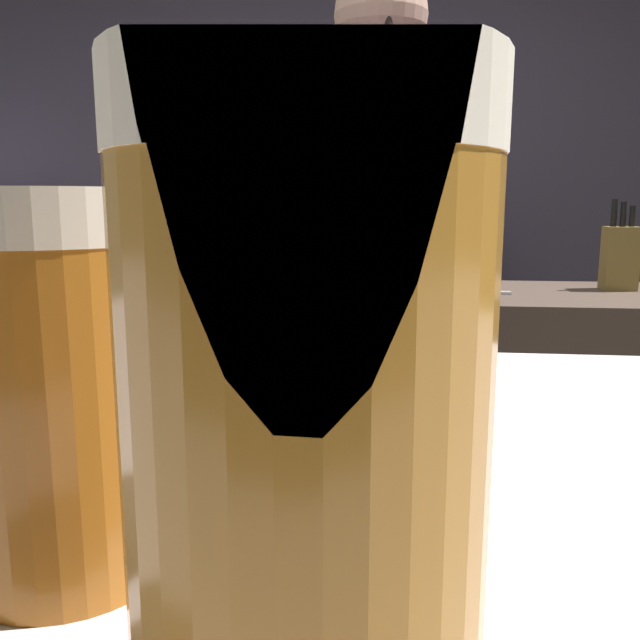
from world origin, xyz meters
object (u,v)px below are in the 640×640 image
Objects in this scene: pint_glass_near at (60,385)px; bottle_vinegar at (315,189)px; mixing_bowl at (258,277)px; bartender at (377,278)px; bottle_soy at (301,188)px; bottle_olive_oil at (438,186)px; knife_block at (620,257)px; pint_glass_far at (306,440)px; chefs_knife at (471,292)px; bottle_hot_sauce at (296,192)px.

bottle_vinegar is at bearing 94.99° from pint_glass_near.
bartender is at bearing -53.36° from mixing_bowl.
bottle_soy is at bearing 96.30° from pint_glass_near.
mixing_bowl is 0.77× the size of bottle_vinegar.
pint_glass_near is at bearing -96.13° from bottle_olive_oil.
knife_block is 1.74× the size of mixing_bowl.
pint_glass_far reaches higher than knife_block.
chefs_knife is 0.97× the size of bottle_olive_oil.
bottle_vinegar is (-0.34, 1.63, 0.25)m from bartender.
bottle_vinegar is at bearing 135.20° from knife_block.
chefs_knife is at bearing -60.24° from bottle_hot_sauce.
bottle_vinegar reaches higher than knife_block.
bartender is at bearing -98.75° from bottle_olive_oil.
pint_glass_far is 3.09m from bottle_soy.
bottle_hot_sauce reaches higher than mixing_bowl.
knife_block is at bearing 67.02° from pint_glass_near.
pint_glass_near is (-0.36, -1.83, 0.21)m from chefs_knife.
bottle_soy is at bearing 89.34° from mixing_bowl.
bottle_soy is 0.09m from bottle_vinegar.
pint_glass_near is at bearing -83.18° from bottle_hot_sauce.
knife_block is at bearing -44.80° from bottle_vinegar.
bottle_soy is (-0.41, 1.57, 0.25)m from bartender.
bottle_hot_sauce is at bearing 3.52° from bartender.
pint_glass_far is at bearing -109.94° from knife_block.
bartender is at bearing -144.46° from knife_block.
bottle_hot_sauce is at bearing 155.86° from bottle_vinegar.
bottle_olive_oil is (-0.51, 1.08, 0.25)m from knife_block.
pint_glass_far is at bearing 169.21° from bartender.
pint_glass_far is (0.09, -0.07, 0.01)m from pint_glass_near.
chefs_knife is at bearing 78.97° from pint_glass_near.
bottle_vinegar reaches higher than pint_glass_near.
pint_glass_near is 3.07m from bottle_vinegar.
mixing_bowl is 1.24× the size of pint_glass_near.
bottle_soy is at bearing 124.65° from chefs_knife.
bartender reaches higher than pint_glass_near.
bottle_vinegar is (-1.10, 1.09, 0.23)m from knife_block.
bottle_olive_oil is at bearing 57.69° from mixing_bowl.
chefs_knife is 1.12× the size of bottle_vinegar.
pint_glass_near is 0.62× the size of bottle_vinegar.
bottle_hot_sauce is (-0.46, 3.17, 0.10)m from pint_glass_far.
mixing_bowl is at bearing 99.76° from pint_glass_near.
bartender is 1.50m from pint_glass_far.
chefs_knife is at bearing -12.79° from mixing_bowl.
knife_block is at bearing -43.40° from bottle_hot_sauce.
pint_glass_far is at bearing -94.27° from bottle_olive_oil.
bottle_vinegar is 0.59m from bottle_olive_oil.
mixing_bowl is 1.29m from bottle_olive_oil.
bottle_vinegar is at bearing 44.84° from bottle_soy.
chefs_knife is 1.93m from pint_glass_far.
bottle_olive_oil reaches higher than mixing_bowl.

